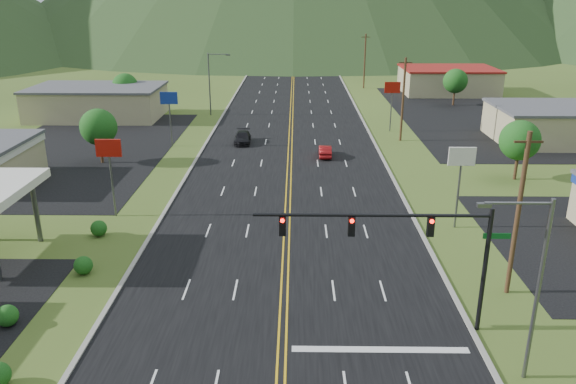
{
  "coord_description": "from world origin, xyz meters",
  "views": [
    {
      "loc": [
        0.65,
        -12.22,
        17.16
      ],
      "look_at": [
        0.15,
        23.31,
        4.5
      ],
      "focal_mm": 35.0,
      "sensor_mm": 36.0,
      "label": 1
    }
  ],
  "objects_px": {
    "traffic_signal": "(410,239)",
    "streetlight_west": "(211,80)",
    "car_dark_mid": "(243,138)",
    "streetlight_east": "(533,280)",
    "car_red_far": "(325,151)"
  },
  "relations": [
    {
      "from": "traffic_signal",
      "to": "streetlight_east",
      "type": "distance_m",
      "value": 6.17
    },
    {
      "from": "streetlight_east",
      "to": "streetlight_west",
      "type": "relative_size",
      "value": 1.0
    },
    {
      "from": "streetlight_east",
      "to": "car_red_far",
      "type": "relative_size",
      "value": 2.34
    },
    {
      "from": "traffic_signal",
      "to": "streetlight_west",
      "type": "distance_m",
      "value": 58.88
    },
    {
      "from": "traffic_signal",
      "to": "car_dark_mid",
      "type": "xyz_separation_m",
      "value": [
        -12.23,
        39.43,
        -4.66
      ]
    },
    {
      "from": "streetlight_west",
      "to": "car_dark_mid",
      "type": "distance_m",
      "value": 18.18
    },
    {
      "from": "traffic_signal",
      "to": "car_red_far",
      "type": "relative_size",
      "value": 3.4
    },
    {
      "from": "car_dark_mid",
      "to": "streetlight_west",
      "type": "bearing_deg",
      "value": 108.0
    },
    {
      "from": "streetlight_east",
      "to": "car_dark_mid",
      "type": "xyz_separation_m",
      "value": [
        -16.93,
        43.42,
        -4.52
      ]
    },
    {
      "from": "traffic_signal",
      "to": "streetlight_west",
      "type": "relative_size",
      "value": 1.46
    },
    {
      "from": "streetlight_west",
      "to": "car_red_far",
      "type": "relative_size",
      "value": 2.34
    },
    {
      "from": "traffic_signal",
      "to": "car_dark_mid",
      "type": "relative_size",
      "value": 2.86
    },
    {
      "from": "car_red_far",
      "to": "car_dark_mid",
      "type": "bearing_deg",
      "value": -30.02
    },
    {
      "from": "streetlight_east",
      "to": "car_dark_mid",
      "type": "distance_m",
      "value": 46.82
    },
    {
      "from": "car_dark_mid",
      "to": "traffic_signal",
      "type": "bearing_deg",
      "value": -74.45
    }
  ]
}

